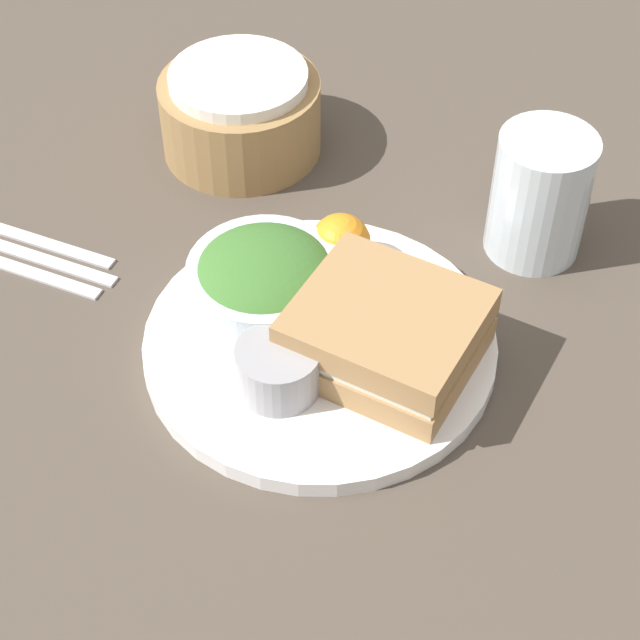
{
  "coord_description": "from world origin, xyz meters",
  "views": [
    {
      "loc": [
        0.06,
        -0.56,
        0.63
      ],
      "look_at": [
        0.0,
        0.0,
        0.03
      ],
      "focal_mm": 60.0,
      "sensor_mm": 36.0,
      "label": 1
    }
  ],
  "objects_px": {
    "sandwich": "(386,333)",
    "drink_glass": "(540,195)",
    "plate": "(320,344)",
    "salad_bowl": "(265,280)",
    "dressing_cup": "(278,368)",
    "spoon": "(33,238)",
    "bread_basket": "(240,113)",
    "knife": "(21,251)",
    "fork": "(9,265)"
  },
  "relations": [
    {
      "from": "sandwich",
      "to": "drink_glass",
      "type": "relative_size",
      "value": 1.49
    },
    {
      "from": "bread_basket",
      "to": "dressing_cup",
      "type": "bearing_deg",
      "value": -75.67
    },
    {
      "from": "salad_bowl",
      "to": "knife",
      "type": "height_order",
      "value": "salad_bowl"
    },
    {
      "from": "knife",
      "to": "salad_bowl",
      "type": "bearing_deg",
      "value": -175.58
    },
    {
      "from": "bread_basket",
      "to": "fork",
      "type": "bearing_deg",
      "value": -132.9
    },
    {
      "from": "knife",
      "to": "spoon",
      "type": "distance_m",
      "value": 0.02
    },
    {
      "from": "drink_glass",
      "to": "plate",
      "type": "bearing_deg",
      "value": -139.89
    },
    {
      "from": "dressing_cup",
      "to": "fork",
      "type": "distance_m",
      "value": 0.28
    },
    {
      "from": "salad_bowl",
      "to": "drink_glass",
      "type": "height_order",
      "value": "drink_glass"
    },
    {
      "from": "plate",
      "to": "drink_glass",
      "type": "height_order",
      "value": "drink_glass"
    },
    {
      "from": "knife",
      "to": "spoon",
      "type": "height_order",
      "value": "same"
    },
    {
      "from": "plate",
      "to": "dressing_cup",
      "type": "relative_size",
      "value": 4.37
    },
    {
      "from": "plate",
      "to": "salad_bowl",
      "type": "height_order",
      "value": "salad_bowl"
    },
    {
      "from": "plate",
      "to": "bread_basket",
      "type": "xyz_separation_m",
      "value": [
        -0.1,
        0.25,
        0.03
      ]
    },
    {
      "from": "plate",
      "to": "bread_basket",
      "type": "height_order",
      "value": "bread_basket"
    },
    {
      "from": "plate",
      "to": "salad_bowl",
      "type": "distance_m",
      "value": 0.07
    },
    {
      "from": "bread_basket",
      "to": "fork",
      "type": "xyz_separation_m",
      "value": [
        -0.17,
        -0.18,
        -0.04
      ]
    },
    {
      "from": "plate",
      "to": "dressing_cup",
      "type": "bearing_deg",
      "value": -115.89
    },
    {
      "from": "sandwich",
      "to": "salad_bowl",
      "type": "height_order",
      "value": "same"
    },
    {
      "from": "plate",
      "to": "salad_bowl",
      "type": "bearing_deg",
      "value": 145.38
    },
    {
      "from": "knife",
      "to": "bread_basket",
      "type": "bearing_deg",
      "value": -117.71
    },
    {
      "from": "plate",
      "to": "fork",
      "type": "relative_size",
      "value": 1.57
    },
    {
      "from": "salad_bowl",
      "to": "sandwich",
      "type": "bearing_deg",
      "value": -25.48
    },
    {
      "from": "dressing_cup",
      "to": "bread_basket",
      "type": "distance_m",
      "value": 0.31
    },
    {
      "from": "sandwich",
      "to": "spoon",
      "type": "height_order",
      "value": "sandwich"
    },
    {
      "from": "salad_bowl",
      "to": "drink_glass",
      "type": "relative_size",
      "value": 1.09
    },
    {
      "from": "bread_basket",
      "to": "spoon",
      "type": "relative_size",
      "value": 0.94
    },
    {
      "from": "bread_basket",
      "to": "knife",
      "type": "bearing_deg",
      "value": -134.8
    },
    {
      "from": "spoon",
      "to": "bread_basket",
      "type": "bearing_deg",
      "value": -119.88
    },
    {
      "from": "dressing_cup",
      "to": "plate",
      "type": "bearing_deg",
      "value": 64.11
    },
    {
      "from": "salad_bowl",
      "to": "dressing_cup",
      "type": "height_order",
      "value": "salad_bowl"
    },
    {
      "from": "drink_glass",
      "to": "knife",
      "type": "bearing_deg",
      "value": -172.27
    },
    {
      "from": "spoon",
      "to": "dressing_cup",
      "type": "bearing_deg",
      "value": 164.6
    },
    {
      "from": "dressing_cup",
      "to": "spoon",
      "type": "relative_size",
      "value": 0.4
    },
    {
      "from": "sandwich",
      "to": "salad_bowl",
      "type": "relative_size",
      "value": 1.36
    },
    {
      "from": "salad_bowl",
      "to": "spoon",
      "type": "height_order",
      "value": "salad_bowl"
    },
    {
      "from": "plate",
      "to": "bread_basket",
      "type": "distance_m",
      "value": 0.27
    },
    {
      "from": "sandwich",
      "to": "knife",
      "type": "xyz_separation_m",
      "value": [
        -0.32,
        0.1,
        -0.04
      ]
    },
    {
      "from": "dressing_cup",
      "to": "fork",
      "type": "relative_size",
      "value": 0.36
    },
    {
      "from": "drink_glass",
      "to": "knife",
      "type": "relative_size",
      "value": 0.61
    },
    {
      "from": "sandwich",
      "to": "fork",
      "type": "bearing_deg",
      "value": 166.22
    },
    {
      "from": "drink_glass",
      "to": "knife",
      "type": "height_order",
      "value": "drink_glass"
    },
    {
      "from": "fork",
      "to": "knife",
      "type": "xyz_separation_m",
      "value": [
        0.01,
        0.02,
        0.0
      ]
    },
    {
      "from": "sandwich",
      "to": "drink_glass",
      "type": "height_order",
      "value": "drink_glass"
    },
    {
      "from": "dressing_cup",
      "to": "drink_glass",
      "type": "xyz_separation_m",
      "value": [
        0.19,
        0.19,
        0.02
      ]
    },
    {
      "from": "plate",
      "to": "spoon",
      "type": "distance_m",
      "value": 0.28
    },
    {
      "from": "bread_basket",
      "to": "knife",
      "type": "height_order",
      "value": "bread_basket"
    },
    {
      "from": "salad_bowl",
      "to": "bread_basket",
      "type": "distance_m",
      "value": 0.22
    },
    {
      "from": "sandwich",
      "to": "drink_glass",
      "type": "distance_m",
      "value": 0.2
    },
    {
      "from": "sandwich",
      "to": "drink_glass",
      "type": "bearing_deg",
      "value": 53.22
    }
  ]
}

